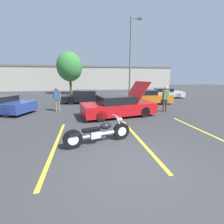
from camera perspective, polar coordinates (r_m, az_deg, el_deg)
ground_plane at (r=4.32m, az=7.68°, el=-20.63°), size 80.00×80.00×0.00m
parking_stripe_middle at (r=5.93m, az=-20.65°, el=-11.49°), size 0.12×4.78×0.01m
parking_stripe_back at (r=6.18m, az=9.84°, el=-9.75°), size 0.12×4.78×0.01m
parking_stripe_far at (r=7.82m, az=32.16°, el=-6.71°), size 0.12×4.78×0.01m
far_building at (r=30.15m, az=-8.64°, el=12.99°), size 32.00×4.20×4.40m
light_pole at (r=17.25m, az=7.21°, el=20.40°), size 1.21×0.28×8.38m
tree_background at (r=22.05m, az=-15.89°, el=16.21°), size 3.41×3.41×5.69m
motorcycle at (r=5.54m, az=-5.18°, el=-8.02°), size 2.49×0.93×0.96m
show_car_hood_open at (r=9.35m, az=2.42°, el=2.29°), size 4.74×2.71×2.12m
parked_car_right_row at (r=18.86m, az=19.25°, el=6.84°), size 4.42×2.71×1.09m
parked_car_mid_right_row at (r=14.12m, az=12.52°, el=5.62°), size 4.63×2.28×1.26m
parked_car_left_row at (r=12.50m, az=-36.92°, el=2.15°), size 4.60×3.32×1.16m
parked_car_mid_left_row at (r=14.37m, az=-9.62°, el=5.76°), size 4.62×2.38×1.18m
spectator_near_motorcycle at (r=11.13m, az=-20.24°, el=5.39°), size 0.52×0.23×1.73m
spectator_by_show_car at (r=11.00m, az=19.75°, el=5.50°), size 0.52×0.23×1.77m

